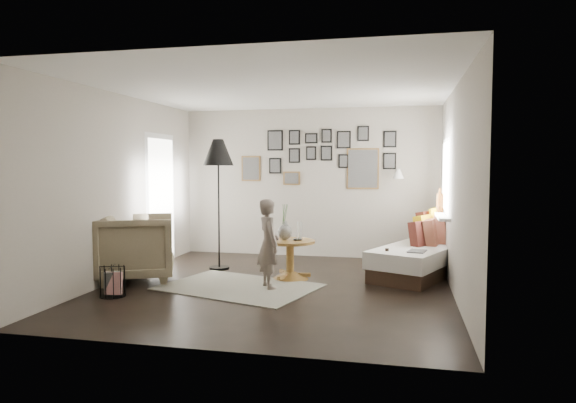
% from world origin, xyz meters
% --- Properties ---
extents(ground, '(4.80, 4.80, 0.00)m').
position_xyz_m(ground, '(0.00, 0.00, 0.00)').
color(ground, black).
rests_on(ground, ground).
extents(wall_back, '(4.50, 0.00, 4.50)m').
position_xyz_m(wall_back, '(0.00, 2.40, 1.30)').
color(wall_back, '#A49C90').
rests_on(wall_back, ground).
extents(wall_front, '(4.50, 0.00, 4.50)m').
position_xyz_m(wall_front, '(0.00, -2.40, 1.30)').
color(wall_front, '#A49C90').
rests_on(wall_front, ground).
extents(wall_left, '(0.00, 4.80, 4.80)m').
position_xyz_m(wall_left, '(-2.25, 0.00, 1.30)').
color(wall_left, '#A49C90').
rests_on(wall_left, ground).
extents(wall_right, '(0.00, 4.80, 4.80)m').
position_xyz_m(wall_right, '(2.25, 0.00, 1.30)').
color(wall_right, '#A49C90').
rests_on(wall_right, ground).
extents(ceiling, '(4.80, 4.80, 0.00)m').
position_xyz_m(ceiling, '(0.00, 0.00, 2.60)').
color(ceiling, white).
rests_on(ceiling, wall_back).
extents(door_left, '(0.00, 2.14, 2.14)m').
position_xyz_m(door_left, '(-2.23, 1.20, 1.05)').
color(door_left, white).
rests_on(door_left, wall_left).
extents(window_right, '(0.15, 1.32, 1.30)m').
position_xyz_m(window_right, '(2.18, 1.34, 0.93)').
color(window_right, white).
rests_on(window_right, wall_right).
extents(gallery_wall, '(2.74, 0.03, 1.08)m').
position_xyz_m(gallery_wall, '(0.29, 2.38, 1.74)').
color(gallery_wall, brown).
rests_on(gallery_wall, wall_back).
extents(wall_sconce, '(0.18, 0.36, 0.16)m').
position_xyz_m(wall_sconce, '(1.55, 2.13, 1.46)').
color(wall_sconce, white).
rests_on(wall_sconce, wall_back).
extents(rug, '(2.25, 1.86, 0.01)m').
position_xyz_m(rug, '(-0.47, -0.13, 0.01)').
color(rug, beige).
rests_on(rug, ground).
extents(pedestal_table, '(0.71, 0.71, 0.55)m').
position_xyz_m(pedestal_table, '(0.08, 0.51, 0.26)').
color(pedestal_table, brown).
rests_on(pedestal_table, ground).
extents(vase, '(0.20, 0.20, 0.50)m').
position_xyz_m(vase, '(-0.00, 0.53, 0.71)').
color(vase, black).
rests_on(vase, pedestal_table).
extents(candles, '(0.12, 0.12, 0.26)m').
position_xyz_m(candles, '(0.19, 0.51, 0.68)').
color(candles, black).
rests_on(candles, pedestal_table).
extents(daybed, '(1.55, 2.11, 0.96)m').
position_xyz_m(daybed, '(1.87, 1.21, 0.31)').
color(daybed, black).
rests_on(daybed, ground).
extents(magazine_on_daybed, '(0.28, 0.34, 0.02)m').
position_xyz_m(magazine_on_daybed, '(1.82, 0.56, 0.45)').
color(magazine_on_daybed, black).
rests_on(magazine_on_daybed, daybed).
extents(armchair, '(1.35, 1.33, 0.93)m').
position_xyz_m(armchair, '(-2.00, -0.03, 0.46)').
color(armchair, '#72674D').
rests_on(armchair, ground).
extents(armchair_cushion, '(0.56, 0.56, 0.19)m').
position_xyz_m(armchair_cushion, '(-2.00, 0.02, 0.48)').
color(armchair_cushion, beige).
rests_on(armchair_cushion, armchair).
extents(floor_lamp, '(0.47, 0.47, 2.00)m').
position_xyz_m(floor_lamp, '(-1.15, 0.96, 1.73)').
color(floor_lamp, black).
rests_on(floor_lamp, ground).
extents(magazine_basket, '(0.37, 0.37, 0.37)m').
position_xyz_m(magazine_basket, '(-1.84, -0.91, 0.18)').
color(magazine_basket, black).
rests_on(magazine_basket, ground).
extents(demijohn_large, '(0.32, 0.32, 0.48)m').
position_xyz_m(demijohn_large, '(1.42, 0.53, 0.19)').
color(demijohn_large, black).
rests_on(demijohn_large, ground).
extents(demijohn_small, '(0.28, 0.28, 0.44)m').
position_xyz_m(demijohn_small, '(1.77, 0.41, 0.16)').
color(demijohn_small, black).
rests_on(demijohn_small, ground).
extents(child, '(0.47, 0.51, 1.17)m').
position_xyz_m(child, '(-0.08, -0.09, 0.59)').
color(child, '#6C5E55').
rests_on(child, ground).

